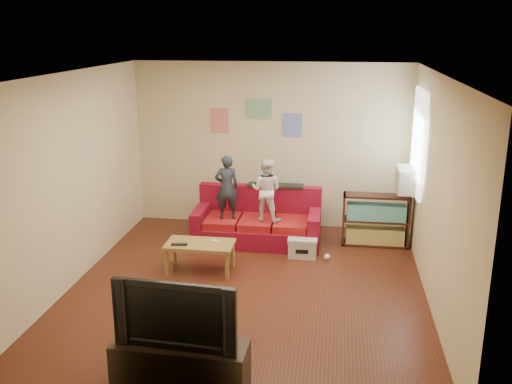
# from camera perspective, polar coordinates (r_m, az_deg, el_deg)

# --- Properties ---
(room_shell) EXTENTS (4.52, 5.02, 2.72)m
(room_shell) POSITION_cam_1_polar(r_m,az_deg,el_deg) (6.95, -0.94, 0.55)
(room_shell) COLOR #522315
(room_shell) RESTS_ON ground
(sofa) EXTENTS (1.93, 0.89, 0.85)m
(sofa) POSITION_cam_1_polar(r_m,az_deg,el_deg) (8.86, 0.19, -3.17)
(sofa) COLOR maroon
(sofa) RESTS_ON ground
(child_a) EXTENTS (0.41, 0.32, 0.99)m
(child_a) POSITION_cam_1_polar(r_m,az_deg,el_deg) (8.60, -2.95, 0.48)
(child_a) COLOR #242B35
(child_a) RESTS_ON sofa
(child_b) EXTENTS (0.52, 0.44, 0.95)m
(child_b) POSITION_cam_1_polar(r_m,az_deg,el_deg) (8.51, 1.02, 0.21)
(child_b) COLOR white
(child_b) RESTS_ON sofa
(coffee_table) EXTENTS (0.92, 0.50, 0.41)m
(coffee_table) POSITION_cam_1_polar(r_m,az_deg,el_deg) (7.80, -5.64, -5.50)
(coffee_table) COLOR olive
(coffee_table) RESTS_ON ground
(remote) EXTENTS (0.22, 0.08, 0.02)m
(remote) POSITION_cam_1_polar(r_m,az_deg,el_deg) (7.72, -7.67, -5.22)
(remote) COLOR black
(remote) RESTS_ON coffee_table
(game_controller) EXTENTS (0.13, 0.06, 0.03)m
(game_controller) POSITION_cam_1_polar(r_m,az_deg,el_deg) (7.77, -4.13, -4.95)
(game_controller) COLOR white
(game_controller) RESTS_ON coffee_table
(bookshelf) EXTENTS (0.99, 0.30, 0.80)m
(bookshelf) POSITION_cam_1_polar(r_m,az_deg,el_deg) (8.88, 11.85, -3.02)
(bookshelf) COLOR #351911
(bookshelf) RESTS_ON ground
(window) EXTENTS (0.04, 1.08, 1.48)m
(window) POSITION_cam_1_polar(r_m,az_deg,el_deg) (8.49, 15.91, 4.82)
(window) COLOR white
(window) RESTS_ON room_shell
(ac_unit) EXTENTS (0.28, 0.55, 0.35)m
(ac_unit) POSITION_cam_1_polar(r_m,az_deg,el_deg) (8.60, 14.83, 1.20)
(ac_unit) COLOR #B7B2A3
(ac_unit) RESTS_ON window
(artwork_left) EXTENTS (0.30, 0.01, 0.40)m
(artwork_left) POSITION_cam_1_polar(r_m,az_deg,el_deg) (9.41, -3.68, 7.16)
(artwork_left) COLOR #D87266
(artwork_left) RESTS_ON room_shell
(artwork_center) EXTENTS (0.42, 0.01, 0.32)m
(artwork_center) POSITION_cam_1_polar(r_m,az_deg,el_deg) (9.27, 0.27, 8.30)
(artwork_center) COLOR #72B27F
(artwork_center) RESTS_ON room_shell
(artwork_right) EXTENTS (0.30, 0.01, 0.38)m
(artwork_right) POSITION_cam_1_polar(r_m,az_deg,el_deg) (9.25, 3.67, 6.68)
(artwork_right) COLOR #727FCC
(artwork_right) RESTS_ON room_shell
(file_box) EXTENTS (0.42, 0.32, 0.29)m
(file_box) POSITION_cam_1_polar(r_m,az_deg,el_deg) (8.36, 4.69, -5.47)
(file_box) COLOR silver
(file_box) RESTS_ON ground
(tv_stand) EXTENTS (1.26, 0.46, 0.47)m
(tv_stand) POSITION_cam_1_polar(r_m,az_deg,el_deg) (5.52, -7.53, -16.82)
(tv_stand) COLOR #35281E
(tv_stand) RESTS_ON ground
(television) EXTENTS (1.13, 0.22, 0.65)m
(television) POSITION_cam_1_polar(r_m,az_deg,el_deg) (5.24, -7.75, -11.69)
(television) COLOR black
(television) RESTS_ON tv_stand
(tissue) EXTENTS (0.11, 0.11, 0.09)m
(tissue) POSITION_cam_1_polar(r_m,az_deg,el_deg) (8.30, 7.13, -6.46)
(tissue) COLOR white
(tissue) RESTS_ON ground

